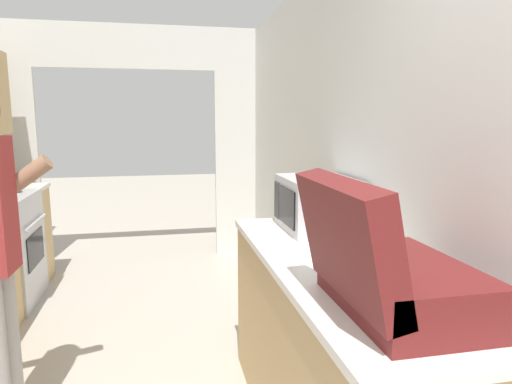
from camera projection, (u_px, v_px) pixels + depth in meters
name	position (u px, v px, depth m)	size (l,w,h in m)	color
wall_right	(369.00, 174.00, 2.42)	(0.06, 6.78, 2.50)	silver
wall_far_with_doorway	(129.00, 126.00, 4.83)	(3.13, 0.06, 2.50)	silver
counter_right	(336.00, 358.00, 2.08)	(0.62, 1.82, 0.92)	tan
suitcase	(383.00, 270.00, 1.46)	(0.47, 0.60, 0.44)	#5B1919
microwave	(316.00, 204.00, 2.56)	(0.38, 0.48, 0.30)	#B7B7BC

